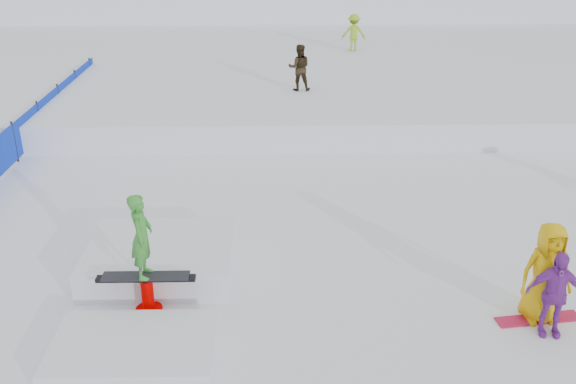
{
  "coord_description": "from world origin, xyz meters",
  "views": [
    {
      "loc": [
        0.25,
        -9.27,
        6.12
      ],
      "look_at": [
        0.5,
        2.0,
        1.1
      ],
      "focal_mm": 40.0,
      "sensor_mm": 36.0,
      "label": 1
    }
  ],
  "objects_px": {
    "safety_fence": "(15,142)",
    "walker_ygreen": "(354,33)",
    "spectator_purple": "(554,294)",
    "spectator_yellow": "(546,273)",
    "walker_olive": "(299,68)",
    "jib_rail_feature": "(154,277)"
  },
  "relations": [
    {
      "from": "walker_olive",
      "to": "jib_rail_feature",
      "type": "relative_size",
      "value": 0.33
    },
    {
      "from": "walker_ygreen",
      "to": "spectator_yellow",
      "type": "height_order",
      "value": "walker_ygreen"
    },
    {
      "from": "safety_fence",
      "to": "spectator_yellow",
      "type": "distance_m",
      "value": 13.19
    },
    {
      "from": "safety_fence",
      "to": "walker_ygreen",
      "type": "xyz_separation_m",
      "value": [
        9.96,
        10.1,
        0.97
      ]
    },
    {
      "from": "safety_fence",
      "to": "jib_rail_feature",
      "type": "distance_m",
      "value": 7.88
    },
    {
      "from": "safety_fence",
      "to": "jib_rail_feature",
      "type": "relative_size",
      "value": 3.64
    },
    {
      "from": "walker_ygreen",
      "to": "jib_rail_feature",
      "type": "bearing_deg",
      "value": 73.91
    },
    {
      "from": "safety_fence",
      "to": "spectator_purple",
      "type": "distance_m",
      "value": 13.41
    },
    {
      "from": "safety_fence",
      "to": "walker_olive",
      "type": "height_order",
      "value": "walker_olive"
    },
    {
      "from": "safety_fence",
      "to": "spectator_purple",
      "type": "height_order",
      "value": "spectator_purple"
    },
    {
      "from": "walker_olive",
      "to": "spectator_yellow",
      "type": "xyz_separation_m",
      "value": [
        3.46,
        -11.33,
        -0.67
      ]
    },
    {
      "from": "spectator_yellow",
      "to": "jib_rail_feature",
      "type": "distance_m",
      "value": 6.44
    },
    {
      "from": "walker_ygreen",
      "to": "jib_rail_feature",
      "type": "xyz_separation_m",
      "value": [
        -5.31,
        -16.46,
        -1.22
      ]
    },
    {
      "from": "safety_fence",
      "to": "walker_ygreen",
      "type": "height_order",
      "value": "walker_ygreen"
    },
    {
      "from": "walker_olive",
      "to": "spectator_yellow",
      "type": "distance_m",
      "value": 11.86
    },
    {
      "from": "safety_fence",
      "to": "spectator_purple",
      "type": "relative_size",
      "value": 11.13
    },
    {
      "from": "walker_olive",
      "to": "walker_ygreen",
      "type": "bearing_deg",
      "value": -111.53
    },
    {
      "from": "walker_olive",
      "to": "spectator_yellow",
      "type": "height_order",
      "value": "walker_olive"
    },
    {
      "from": "spectator_purple",
      "to": "jib_rail_feature",
      "type": "xyz_separation_m",
      "value": [
        -6.35,
        1.3,
        -0.41
      ]
    },
    {
      "from": "walker_ygreen",
      "to": "spectator_yellow",
      "type": "xyz_separation_m",
      "value": [
        1.04,
        -17.38,
        -0.67
      ]
    },
    {
      "from": "safety_fence",
      "to": "spectator_purple",
      "type": "xyz_separation_m",
      "value": [
        11.0,
        -7.66,
        0.17
      ]
    },
    {
      "from": "spectator_purple",
      "to": "spectator_yellow",
      "type": "bearing_deg",
      "value": 97.82
    }
  ]
}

